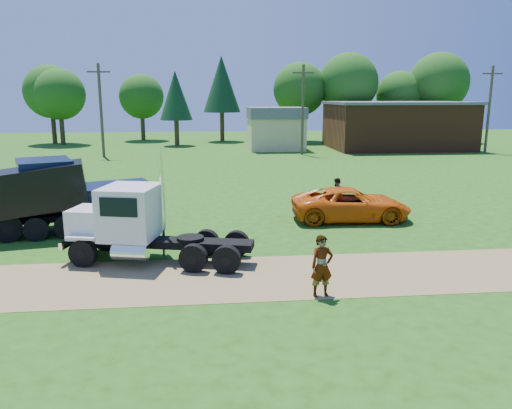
{
  "coord_description": "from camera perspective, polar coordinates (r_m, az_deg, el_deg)",
  "views": [
    {
      "loc": [
        -4.0,
        -15.78,
        5.98
      ],
      "look_at": [
        -1.96,
        4.1,
        1.6
      ],
      "focal_mm": 35.0,
      "sensor_mm": 36.0,
      "label": 1
    }
  ],
  "objects": [
    {
      "name": "navy_truck",
      "position": [
        24.17,
        -21.22,
        1.2
      ],
      "size": [
        7.54,
        5.02,
        3.23
      ],
      "rotation": [
        0.0,
        0.0,
        0.39
      ],
      "color": "maroon",
      "rests_on": "ground"
    },
    {
      "name": "ground",
      "position": [
        17.34,
        7.92,
        -7.93
      ],
      "size": [
        140.0,
        140.0,
        0.0
      ],
      "primitive_type": "plane",
      "color": "#214910",
      "rests_on": "ground"
    },
    {
      "name": "orange_pickup",
      "position": [
        24.71,
        10.78,
        0.03
      ],
      "size": [
        5.83,
        2.89,
        1.59
      ],
      "primitive_type": "imported",
      "rotation": [
        0.0,
        0.0,
        1.53
      ],
      "color": "#D6560A",
      "rests_on": "ground"
    },
    {
      "name": "brick_building",
      "position": [
        60.05,
        15.81,
        8.73
      ],
      "size": [
        15.4,
        10.4,
        5.3
      ],
      "color": "brown",
      "rests_on": "ground"
    },
    {
      "name": "spectator_a",
      "position": [
        15.24,
        7.54,
        -7.0
      ],
      "size": [
        0.75,
        0.55,
        1.91
      ],
      "primitive_type": "imported",
      "rotation": [
        0.0,
        0.0,
        0.14
      ],
      "color": "#999999",
      "rests_on": "ground"
    },
    {
      "name": "black_dump_truck",
      "position": [
        23.65,
        -26.67,
        0.72
      ],
      "size": [
        7.48,
        3.74,
        3.17
      ],
      "rotation": [
        0.0,
        0.0,
        0.23
      ],
      "color": "black",
      "rests_on": "ground"
    },
    {
      "name": "dirt_track",
      "position": [
        17.34,
        7.92,
        -7.91
      ],
      "size": [
        120.0,
        4.2,
        0.01
      ],
      "primitive_type": "cube",
      "color": "olive",
      "rests_on": "ground"
    },
    {
      "name": "white_semi_tractor",
      "position": [
        18.77,
        -13.84,
        -2.1
      ],
      "size": [
        6.99,
        3.69,
        4.12
      ],
      "rotation": [
        0.0,
        0.0,
        -0.24
      ],
      "color": "black",
      "rests_on": "ground"
    },
    {
      "name": "spectator_b",
      "position": [
        26.99,
        9.17,
        1.23
      ],
      "size": [
        1.03,
        1.03,
        1.68
      ],
      "primitive_type": "imported",
      "rotation": [
        0.0,
        0.0,
        3.9
      ],
      "color": "#999999",
      "rests_on": "ground"
    },
    {
      "name": "tan_shed",
      "position": [
        56.46,
        2.31,
        8.74
      ],
      "size": [
        6.2,
        5.4,
        4.7
      ],
      "color": "tan",
      "rests_on": "ground"
    },
    {
      "name": "utility_poles",
      "position": [
        51.77,
        5.36,
        10.9
      ],
      "size": [
        42.2,
        0.28,
        9.0
      ],
      "color": "#483729",
      "rests_on": "ground"
    },
    {
      "name": "tree_row",
      "position": [
        66.13,
        1.93,
        13.1
      ],
      "size": [
        56.85,
        12.97,
        11.54
      ],
      "color": "#342715",
      "rests_on": "ground"
    }
  ]
}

